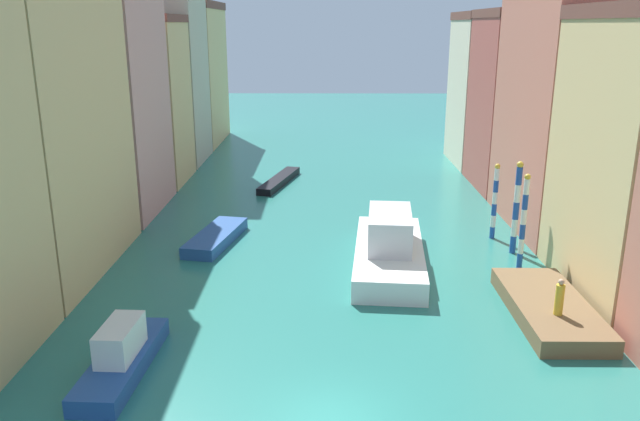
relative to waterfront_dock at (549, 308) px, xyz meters
The scene contains 18 objects.
ground_plane 19.28m from the waterfront_dock, 120.19° to the left, with size 154.00×154.00×0.00m, color #28756B.
building_left_1 26.33m from the waterfront_dock, 167.29° to the left, with size 6.38×11.98×17.18m.
building_left_2 30.28m from the waterfront_dock, 146.12° to the left, with size 6.38×9.20×15.34m.
building_left_3 35.46m from the waterfront_dock, 134.34° to the left, with size 6.38×7.28×13.14m.
building_left_4 42.16m from the waterfront_dock, 126.47° to the left, with size 6.38×8.14×20.04m.
building_left_5 50.00m from the waterfront_dock, 119.52° to the left, with size 6.38×11.75×14.68m.
building_right_2 17.13m from the waterfront_dock, 69.24° to the left, with size 6.38×11.40×20.05m.
building_right_3 24.69m from the waterfront_dock, 77.86° to the left, with size 6.38×8.67×13.50m.
building_right_4 33.23m from the waterfront_dock, 81.15° to the left, with size 6.38×8.73×13.46m.
waterfront_dock is the anchor object (origin of this frame).
person_on_dock 1.83m from the waterfront_dock, 96.28° to the right, with size 0.36×0.36×1.59m.
mooring_pole_0 6.22m from the waterfront_dock, 85.88° to the left, with size 0.32×0.32×5.10m.
mooring_pole_1 8.42m from the waterfront_dock, 85.05° to the left, with size 0.37×0.37×5.26m.
mooring_pole_2 10.78m from the waterfront_dock, 89.01° to the left, with size 0.32×0.32×4.58m.
vaporetto_white 8.84m from the waterfront_dock, 137.33° to the left, with size 4.40×10.43×2.98m.
gondola_black 27.56m from the waterfront_dock, 119.61° to the left, with size 2.98×8.08×0.55m.
motorboat_0 18.93m from the waterfront_dock, 149.62° to the left, with size 3.05×6.43×0.68m.
motorboat_1 18.03m from the waterfront_dock, 164.57° to the right, with size 2.00×6.21×1.91m.
Camera 1 is at (-0.16, -17.64, 12.39)m, focal length 35.37 mm.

